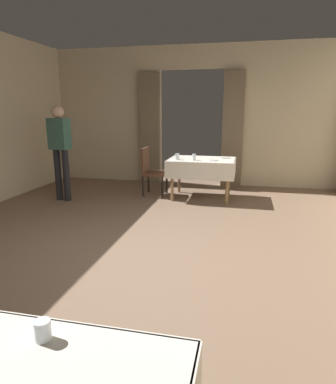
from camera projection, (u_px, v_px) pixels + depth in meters
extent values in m
plane|color=#7A604C|center=(134.00, 257.00, 3.89)|extent=(10.08, 10.08, 0.00)
cube|color=beige|center=(109.00, 116.00, 7.93)|extent=(2.50, 0.12, 3.00)
cube|color=beige|center=(283.00, 117.00, 7.10)|extent=(2.50, 0.12, 3.00)
cube|color=beige|center=(193.00, 57.00, 7.22)|extent=(1.40, 0.12, 0.50)
cube|color=#70604C|center=(150.00, 129.00, 7.65)|extent=(0.44, 0.14, 2.44)
cube|color=#70604C|center=(233.00, 130.00, 7.25)|extent=(0.44, 0.14, 2.44)
cube|color=silver|center=(60.00, 346.00, 1.51)|extent=(1.26, 0.02, 0.27)
cylinder|color=olive|center=(172.00, 182.00, 6.21)|extent=(0.06, 0.06, 0.71)
cylinder|color=olive|center=(227.00, 185.00, 5.99)|extent=(0.06, 0.06, 0.71)
cylinder|color=olive|center=(179.00, 175.00, 6.85)|extent=(0.06, 0.06, 0.71)
cylinder|color=olive|center=(229.00, 177.00, 6.64)|extent=(0.06, 0.06, 0.71)
cube|color=olive|center=(202.00, 160.00, 6.34)|extent=(1.16, 0.84, 0.03)
cube|color=silver|center=(202.00, 159.00, 6.33)|extent=(1.22, 0.90, 0.01)
cube|color=silver|center=(199.00, 171.00, 5.94)|extent=(1.22, 0.02, 0.31)
cube|color=silver|center=(205.00, 164.00, 6.79)|extent=(1.22, 0.02, 0.31)
cube|color=silver|center=(170.00, 166.00, 6.50)|extent=(0.02, 0.90, 0.31)
cube|color=silver|center=(235.00, 168.00, 6.24)|extent=(0.02, 0.90, 0.31)
cylinder|color=black|center=(167.00, 183.00, 6.82)|extent=(0.04, 0.04, 0.42)
cylinder|color=black|center=(162.00, 187.00, 6.45)|extent=(0.04, 0.04, 0.42)
cylinder|color=black|center=(149.00, 182.00, 6.90)|extent=(0.04, 0.04, 0.42)
cylinder|color=black|center=(143.00, 186.00, 6.54)|extent=(0.04, 0.04, 0.42)
cube|color=#513323|center=(155.00, 173.00, 6.62)|extent=(0.44, 0.44, 0.06)
cube|color=#513323|center=(145.00, 160.00, 6.60)|extent=(0.05, 0.42, 0.48)
cylinder|color=silver|center=(43.00, 330.00, 1.34)|extent=(0.07, 0.07, 0.08)
cylinder|color=silver|center=(177.00, 157.00, 6.24)|extent=(0.08, 0.08, 0.11)
cylinder|color=white|center=(225.00, 158.00, 6.44)|extent=(0.20, 0.20, 0.01)
cylinder|color=white|center=(213.00, 160.00, 6.12)|extent=(0.18, 0.18, 0.01)
cylinder|color=silver|center=(194.00, 157.00, 6.15)|extent=(0.07, 0.07, 0.12)
cylinder|color=black|center=(66.00, 175.00, 6.21)|extent=(0.12, 0.12, 0.95)
cylinder|color=black|center=(58.00, 175.00, 6.27)|extent=(0.12, 0.12, 0.95)
cube|color=#33594C|center=(59.00, 134.00, 6.06)|extent=(0.39, 0.27, 0.55)
sphere|color=tan|center=(57.00, 112.00, 5.97)|extent=(0.22, 0.22, 0.22)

